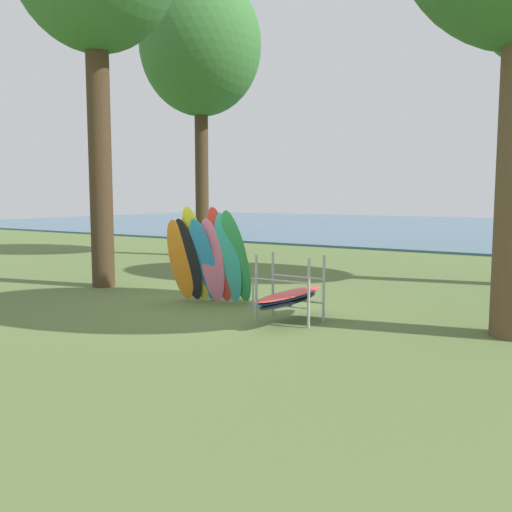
% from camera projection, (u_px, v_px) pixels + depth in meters
% --- Properties ---
extents(ground_plane, '(80.00, 80.00, 0.00)m').
position_uv_depth(ground_plane, '(208.00, 309.00, 11.63)').
color(ground_plane, '#566B38').
extents(lake_water, '(80.00, 36.00, 0.10)m').
position_uv_depth(lake_water, '(495.00, 229.00, 38.19)').
color(lake_water, '#38607A').
rests_on(lake_water, ground).
extents(tree_far_left_back, '(4.52, 4.52, 10.49)m').
position_uv_depth(tree_far_left_back, '(201.00, 47.00, 20.96)').
color(tree_far_left_back, '#42301E').
rests_on(tree_far_left_back, ground).
extents(leaning_board_pile, '(1.91, 1.29, 2.13)m').
position_uv_depth(leaning_board_pile, '(209.00, 259.00, 12.13)').
color(leaning_board_pile, orange).
rests_on(leaning_board_pile, ground).
extents(board_storage_rack, '(1.15, 2.12, 1.25)m').
position_uv_depth(board_storage_rack, '(289.00, 296.00, 10.51)').
color(board_storage_rack, '#9EA0A5').
rests_on(board_storage_rack, ground).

